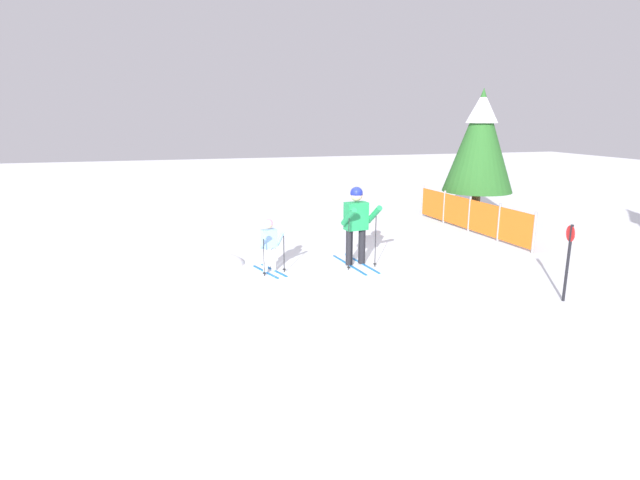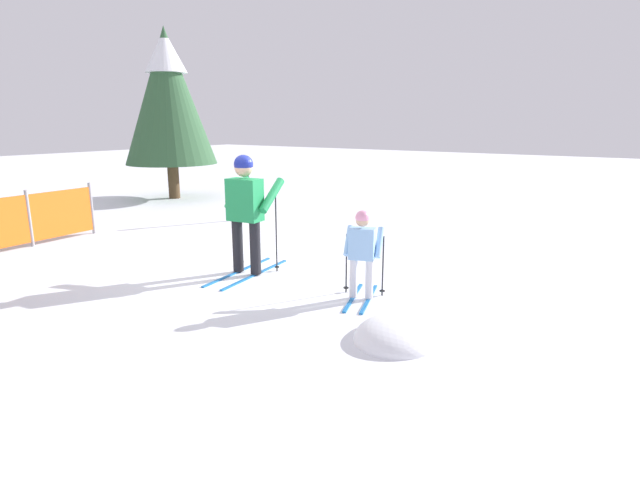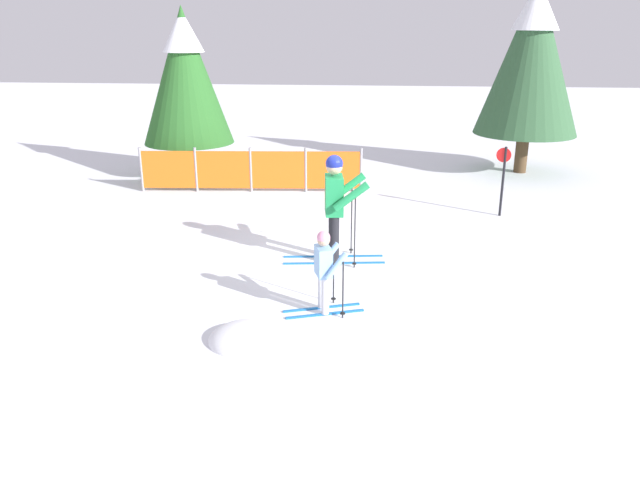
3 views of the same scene
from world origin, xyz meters
TOP-DOWN VIEW (x-y plane):
  - ground_plane at (0.00, 0.00)m, footprint 60.00×60.00m
  - skier_adult at (-0.18, -0.17)m, footprint 1.65×0.78m
  - skier_child at (-0.19, -2.07)m, footprint 1.07×0.61m
  - conifer_near at (4.09, 6.57)m, footprint 2.51×2.51m
  - trail_marker at (2.88, 2.61)m, footprint 0.27×0.10m
  - snow_mound at (-0.99, -2.97)m, footprint 1.05×0.89m

SIDE VIEW (x-z plane):
  - ground_plane at x=0.00m, z-range 0.00..0.00m
  - snow_mound at x=-0.99m, z-range -0.21..0.21m
  - skier_child at x=-0.19m, z-range 0.09..1.21m
  - trail_marker at x=2.88m, z-range 0.17..1.54m
  - skier_adult at x=-0.18m, z-range 0.17..1.88m
  - conifer_near at x=4.09m, z-range 0.55..5.22m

